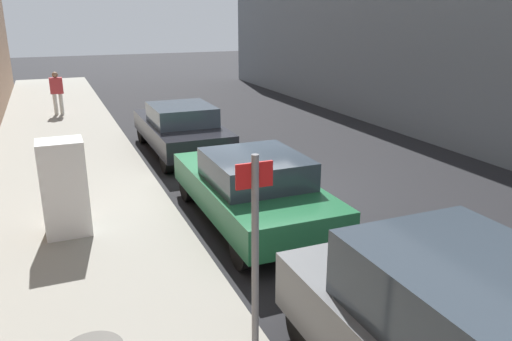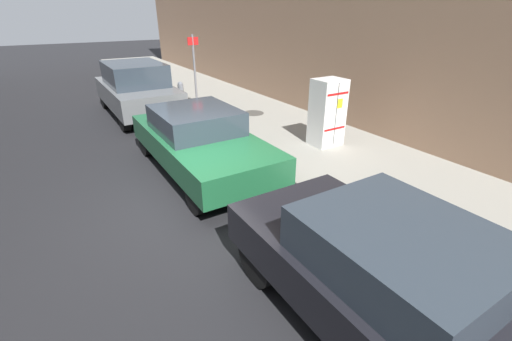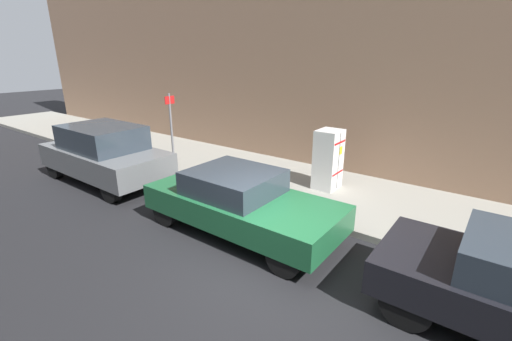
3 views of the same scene
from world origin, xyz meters
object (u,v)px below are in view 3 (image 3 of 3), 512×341
Objects in this scene: street_sign_post at (171,128)px; parked_suv_gray at (105,153)px; discarded_refrigerator at (328,159)px; parked_sedan_green at (240,201)px; fire_hydrant at (142,150)px.

parked_suv_gray is at bearing -35.49° from street_sign_post.
discarded_refrigerator is at bearing 118.85° from parked_suv_gray.
parked_suv_gray is (3.24, -5.89, -0.08)m from discarded_refrigerator.
street_sign_post is (1.57, -4.70, 0.56)m from discarded_refrigerator.
parked_sedan_green is (-0.00, 5.37, -0.19)m from parked_suv_gray.
street_sign_post reaches higher than parked_suv_gray.
street_sign_post is 4.57m from parked_sedan_green.
street_sign_post reaches higher than parked_sedan_green.
street_sign_post reaches higher than discarded_refrigerator.
discarded_refrigerator is at bearing 102.55° from fire_hydrant.
discarded_refrigerator reaches higher than fire_hydrant.
fire_hydrant is 0.16× the size of parked_suv_gray.
street_sign_post reaches higher than fire_hydrant.
discarded_refrigerator is 4.98m from street_sign_post.
parked_sedan_green is at bearing 73.54° from fire_hydrant.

